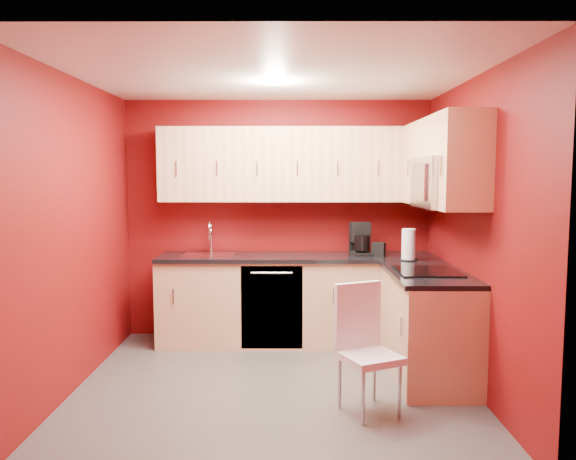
{
  "coord_description": "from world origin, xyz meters",
  "views": [
    {
      "loc": [
        0.13,
        -4.45,
        1.72
      ],
      "look_at": [
        0.11,
        0.55,
        1.23
      ],
      "focal_mm": 35.0,
      "sensor_mm": 36.0,
      "label": 1
    }
  ],
  "objects_px": {
    "napkin_holder": "(378,249)",
    "paper_towel": "(408,245)",
    "coffee_maker": "(362,239)",
    "dining_chair": "(370,350)",
    "microwave": "(443,182)",
    "sink": "(209,252)"
  },
  "relations": [
    {
      "from": "microwave",
      "to": "napkin_holder",
      "type": "bearing_deg",
      "value": 112.22
    },
    {
      "from": "microwave",
      "to": "sink",
      "type": "height_order",
      "value": "microwave"
    },
    {
      "from": "sink",
      "to": "paper_towel",
      "type": "relative_size",
      "value": 1.73
    },
    {
      "from": "napkin_holder",
      "to": "paper_towel",
      "type": "bearing_deg",
      "value": -49.08
    },
    {
      "from": "napkin_holder",
      "to": "paper_towel",
      "type": "xyz_separation_m",
      "value": [
        0.24,
        -0.28,
        0.08
      ]
    },
    {
      "from": "paper_towel",
      "to": "napkin_holder",
      "type": "bearing_deg",
      "value": 130.92
    },
    {
      "from": "napkin_holder",
      "to": "dining_chair",
      "type": "distance_m",
      "value": 1.75
    },
    {
      "from": "paper_towel",
      "to": "dining_chair",
      "type": "bearing_deg",
      "value": -112.14
    },
    {
      "from": "napkin_holder",
      "to": "paper_towel",
      "type": "distance_m",
      "value": 0.38
    },
    {
      "from": "microwave",
      "to": "paper_towel",
      "type": "distance_m",
      "value": 0.9
    },
    {
      "from": "sink",
      "to": "napkin_holder",
      "type": "distance_m",
      "value": 1.72
    },
    {
      "from": "microwave",
      "to": "dining_chair",
      "type": "distance_m",
      "value": 1.56
    },
    {
      "from": "microwave",
      "to": "coffee_maker",
      "type": "xyz_separation_m",
      "value": [
        -0.54,
        0.98,
        -0.58
      ]
    },
    {
      "from": "sink",
      "to": "paper_towel",
      "type": "height_order",
      "value": "sink"
    },
    {
      "from": "dining_chair",
      "to": "coffee_maker",
      "type": "bearing_deg",
      "value": 60.09
    },
    {
      "from": "microwave",
      "to": "paper_towel",
      "type": "bearing_deg",
      "value": 102.01
    },
    {
      "from": "coffee_maker",
      "to": "microwave",
      "type": "bearing_deg",
      "value": -75.53
    },
    {
      "from": "sink",
      "to": "coffee_maker",
      "type": "xyz_separation_m",
      "value": [
        1.56,
        -0.03,
        0.13
      ]
    },
    {
      "from": "microwave",
      "to": "coffee_maker",
      "type": "height_order",
      "value": "microwave"
    },
    {
      "from": "coffee_maker",
      "to": "paper_towel",
      "type": "xyz_separation_m",
      "value": [
        0.4,
        -0.33,
        -0.01
      ]
    },
    {
      "from": "microwave",
      "to": "sink",
      "type": "distance_m",
      "value": 2.43
    },
    {
      "from": "paper_towel",
      "to": "dining_chair",
      "type": "xyz_separation_m",
      "value": [
        -0.56,
        -1.37,
        -0.6
      ]
    }
  ]
}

